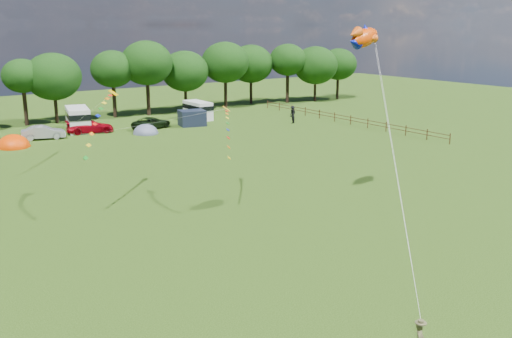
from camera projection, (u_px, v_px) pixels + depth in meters
ground_plane at (347, 279)px, 28.48m from camera, size 180.00×180.00×0.00m
tree_line at (83, 72)px, 73.63m from camera, size 102.98×10.98×10.27m
fence at (342, 118)px, 73.47m from camera, size 0.12×33.12×1.20m
car_b at (43, 132)px, 63.04m from camera, size 4.58×2.60×1.53m
car_c at (90, 126)px, 66.68m from camera, size 5.50×3.13×1.56m
car_d at (152, 123)px, 69.51m from camera, size 5.70×4.04×1.42m
campervan_c at (78, 118)px, 67.82m from camera, size 3.60×6.11×2.81m
campervan_d at (198, 110)px, 76.30m from camera, size 2.12×4.91×2.40m
tent_orange at (14, 147)px, 59.12m from camera, size 3.36×3.68×2.63m
tent_greyblue at (146, 133)px, 66.45m from camera, size 2.95×3.23×2.19m
awning_navy at (192, 118)px, 71.47m from camera, size 3.60×3.16×1.95m
fish_kite at (363, 38)px, 37.35m from camera, size 3.51×1.89×1.83m
streamer_kite_b at (102, 113)px, 38.88m from camera, size 4.32×4.78×3.83m
streamer_kite_c at (227, 123)px, 39.97m from camera, size 3.09×4.99×2.80m
walker_a at (292, 116)px, 73.20m from camera, size 1.02×0.94×1.80m
walker_b at (293, 113)px, 76.45m from camera, size 1.28×0.92×1.80m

